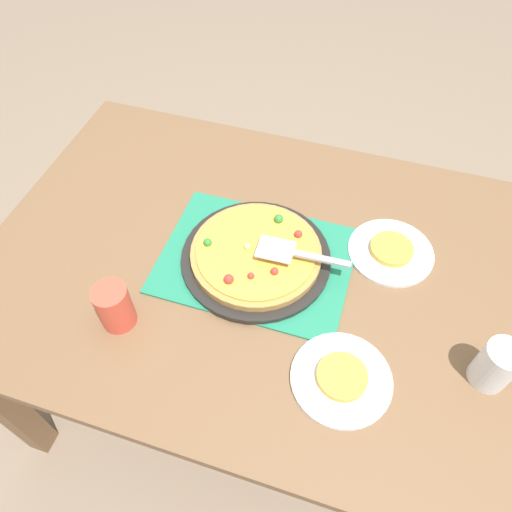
# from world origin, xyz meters

# --- Properties ---
(ground_plane) EXTENTS (8.00, 8.00, 0.00)m
(ground_plane) POSITION_xyz_m (0.00, 0.00, 0.00)
(ground_plane) COLOR #84705B
(dining_table) EXTENTS (1.40, 1.00, 0.75)m
(dining_table) POSITION_xyz_m (0.00, 0.00, 0.64)
(dining_table) COLOR brown
(dining_table) RESTS_ON ground_plane
(placemat) EXTENTS (0.48, 0.36, 0.01)m
(placemat) POSITION_xyz_m (0.00, 0.00, 0.75)
(placemat) COLOR #237F5B
(placemat) RESTS_ON dining_table
(pizza_pan) EXTENTS (0.38, 0.38, 0.01)m
(pizza_pan) POSITION_xyz_m (0.00, 0.00, 0.76)
(pizza_pan) COLOR black
(pizza_pan) RESTS_ON placemat
(pizza) EXTENTS (0.33, 0.33, 0.04)m
(pizza) POSITION_xyz_m (-0.00, -0.00, 0.78)
(pizza) COLOR #B78442
(pizza) RESTS_ON pizza_pan
(plate_near_left) EXTENTS (0.22, 0.22, 0.01)m
(plate_near_left) POSITION_xyz_m (0.27, -0.25, 0.76)
(plate_near_left) COLOR white
(plate_near_left) RESTS_ON dining_table
(plate_far_right) EXTENTS (0.22, 0.22, 0.01)m
(plate_far_right) POSITION_xyz_m (0.32, 0.13, 0.76)
(plate_far_right) COLOR white
(plate_far_right) RESTS_ON dining_table
(served_slice_left) EXTENTS (0.11, 0.11, 0.02)m
(served_slice_left) POSITION_xyz_m (0.27, -0.25, 0.77)
(served_slice_left) COLOR gold
(served_slice_left) RESTS_ON plate_near_left
(served_slice_right) EXTENTS (0.11, 0.11, 0.02)m
(served_slice_right) POSITION_xyz_m (0.32, 0.13, 0.77)
(served_slice_right) COLOR gold
(served_slice_right) RESTS_ON plate_far_right
(cup_near) EXTENTS (0.08, 0.08, 0.12)m
(cup_near) POSITION_xyz_m (0.57, -0.15, 0.81)
(cup_near) COLOR white
(cup_near) RESTS_ON dining_table
(cup_far) EXTENTS (0.08, 0.08, 0.12)m
(cup_far) POSITION_xyz_m (-0.25, -0.26, 0.81)
(cup_far) COLOR #E04C38
(cup_far) RESTS_ON dining_table
(pizza_server) EXTENTS (0.23, 0.07, 0.01)m
(pizza_server) POSITION_xyz_m (0.10, 0.00, 0.82)
(pizza_server) COLOR silver
(pizza_server) RESTS_ON pizza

